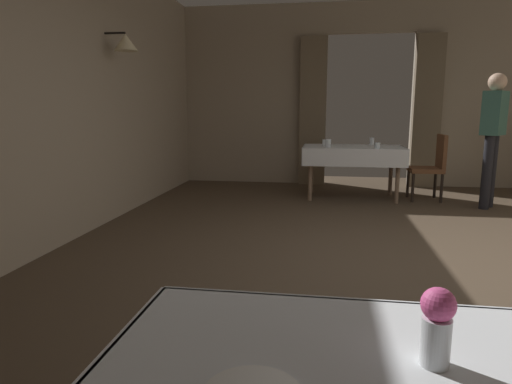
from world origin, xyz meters
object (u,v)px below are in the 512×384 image
object	(u,v)px
glass_mid_d	(377,145)
person_waiter_by_doorway	(493,129)
dining_table_mid	(353,153)
glass_mid_a	(325,142)
glass_mid_b	(372,141)
flower_vase_near	(437,324)
glass_mid_c	(328,143)
chair_mid_right	(432,164)

from	to	relation	value
glass_mid_d	person_waiter_by_doorway	distance (m)	1.43
dining_table_mid	glass_mid_a	size ratio (longest dim) A/B	15.46
glass_mid_b	person_waiter_by_doorway	world-z (taller)	person_waiter_by_doorway
flower_vase_near	dining_table_mid	bearing A→B (deg)	88.36
dining_table_mid	person_waiter_by_doorway	xyz separation A→B (m)	(1.71, -0.43, 0.37)
person_waiter_by_doorway	dining_table_mid	bearing A→B (deg)	165.77
glass_mid_c	person_waiter_by_doorway	xyz separation A→B (m)	(2.07, -0.25, 0.22)
dining_table_mid	glass_mid_d	size ratio (longest dim) A/B	17.44
dining_table_mid	glass_mid_c	size ratio (longest dim) A/B	12.47
flower_vase_near	glass_mid_d	xyz separation A→B (m)	(0.47, 5.37, -0.05)
chair_mid_right	person_waiter_by_doorway	world-z (taller)	person_waiter_by_doorway
glass_mid_d	chair_mid_right	bearing A→B (deg)	20.07
glass_mid_b	glass_mid_d	xyz separation A→B (m)	(0.02, -0.55, -0.02)
chair_mid_right	glass_mid_c	xyz separation A→B (m)	(-1.45, -0.17, 0.29)
glass_mid_b	glass_mid_d	distance (m)	0.55
dining_table_mid	glass_mid_d	bearing A→B (deg)	-44.78
glass_mid_a	chair_mid_right	bearing A→B (deg)	-4.04
dining_table_mid	glass_mid_c	bearing A→B (deg)	-152.02
glass_mid_b	person_waiter_by_doorway	distance (m)	1.60
glass_mid_b	glass_mid_c	xyz separation A→B (m)	(-0.64, -0.44, -0.00)
flower_vase_near	glass_mid_c	world-z (taller)	flower_vase_near
dining_table_mid	flower_vase_near	size ratio (longest dim) A/B	8.48
glass_mid_b	flower_vase_near	bearing A→B (deg)	-94.33
flower_vase_near	glass_mid_b	distance (m)	5.94
flower_vase_near	glass_mid_c	distance (m)	5.49
glass_mid_c	flower_vase_near	bearing A→B (deg)	-88.00
dining_table_mid	flower_vase_near	xyz separation A→B (m)	(-0.16, -5.67, 0.18)
chair_mid_right	glass_mid_b	xyz separation A→B (m)	(-0.81, 0.26, 0.29)
chair_mid_right	glass_mid_b	distance (m)	0.90
glass_mid_d	dining_table_mid	bearing A→B (deg)	135.22
glass_mid_c	glass_mid_a	bearing A→B (deg)	100.12
flower_vase_near	glass_mid_d	bearing A→B (deg)	85.02
person_waiter_by_doorway	flower_vase_near	bearing A→B (deg)	-109.69
glass_mid_a	glass_mid_b	size ratio (longest dim) A/B	0.80
dining_table_mid	glass_mid_b	size ratio (longest dim) A/B	12.43
dining_table_mid	flower_vase_near	world-z (taller)	flower_vase_near
flower_vase_near	glass_mid_b	bearing A→B (deg)	85.67
flower_vase_near	glass_mid_b	world-z (taller)	flower_vase_near
glass_mid_c	chair_mid_right	bearing A→B (deg)	6.87
glass_mid_a	glass_mid_c	bearing A→B (deg)	-79.88
dining_table_mid	person_waiter_by_doorway	world-z (taller)	person_waiter_by_doorway
chair_mid_right	glass_mid_c	size ratio (longest dim) A/B	8.17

